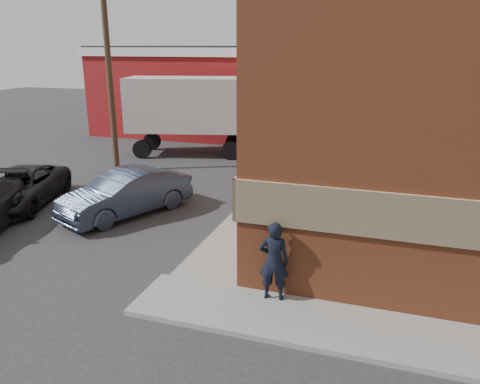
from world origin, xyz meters
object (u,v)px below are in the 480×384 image
Objects in this scene: man at (274,261)px; suv_a at (20,188)px; warehouse at (226,90)px; sedan at (126,193)px; utility_pole at (109,66)px; box_truck at (203,111)px.

suv_a is at bearing -27.70° from man.
warehouse is 16.45m from sedan.
sedan is (3.70, -5.18, -3.97)m from utility_pole.
warehouse is at bearing 82.23° from utility_pole.
utility_pole reaches higher than sedan.
man is 15.47m from box_truck.
utility_pole is at bearing 149.78° from sedan.
box_truck is (-7.29, 13.58, 1.29)m from man.
man is at bearing -36.38° from suv_a.
suv_a is at bearing -95.49° from utility_pole.
warehouse reaches higher than suv_a.
warehouse is at bearing 85.43° from box_truck.
suv_a is (-4.23, -0.33, -0.10)m from sedan.
utility_pole is 7.50m from sedan.
sedan is at bearing -98.27° from box_truck.
suv_a is at bearing -151.23° from sedan.
warehouse is 1.91× the size of box_truck.
suv_a is 10.48m from box_truck.
suv_a is at bearing -97.01° from warehouse.
box_truck is (3.19, 9.85, 1.66)m from suv_a.
utility_pole reaches higher than warehouse.
box_truck is at bearing 55.26° from suv_a.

